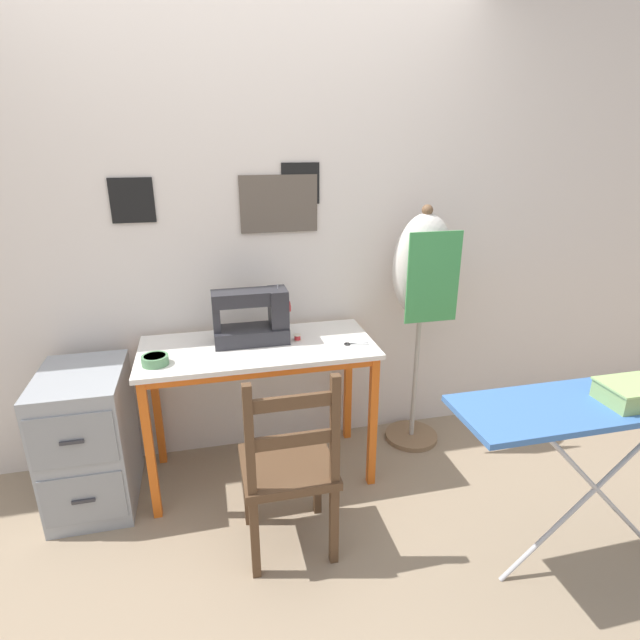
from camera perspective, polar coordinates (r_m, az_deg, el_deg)
ground_plane at (r=2.74m, az=-5.70°, el=-20.07°), size 14.00×14.00×0.00m
wall_back at (r=2.74m, az=-8.38°, el=9.61°), size 10.00×0.07×2.55m
sewing_table at (r=2.59m, az=-6.98°, el=-4.98°), size 1.19×0.54×0.77m
sewing_machine at (r=2.57m, az=-7.46°, el=0.23°), size 0.39×0.18×0.30m
fabric_bowl at (r=2.45m, az=-18.33°, el=-4.34°), size 0.12×0.12×0.04m
scissors at (r=2.56m, az=3.74°, el=-2.74°), size 0.13×0.05×0.01m
thread_spool_near_machine at (r=2.61m, az=-2.60°, el=-2.00°), size 0.04×0.04×0.03m
wooden_chair at (r=2.25m, az=-3.60°, el=-16.53°), size 0.40×0.38×0.91m
filing_cabinet at (r=2.79m, az=-24.85°, el=-12.25°), size 0.39×0.54×0.71m
dress_form at (r=2.83m, az=11.66°, el=4.69°), size 0.35×0.32×1.44m
ironing_board at (r=2.27m, az=30.61°, el=-8.59°), size 1.29×0.35×0.83m
storage_box at (r=2.22m, az=32.02°, el=-7.09°), size 0.22×0.18×0.08m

